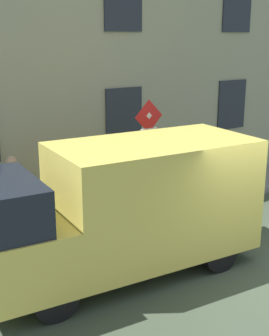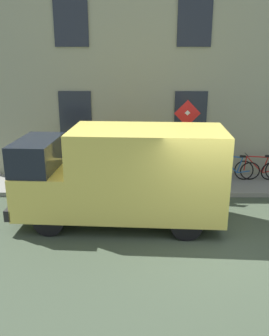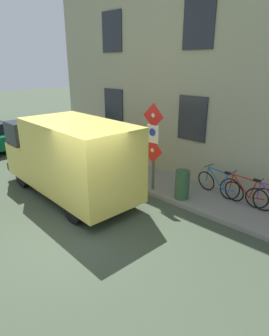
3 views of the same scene
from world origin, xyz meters
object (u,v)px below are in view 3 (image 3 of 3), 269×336
Objects in this scene: pedestrian at (110,141)px; bicycle_red at (246,193)px; bicycle_blue at (219,185)px; sign_post_stacked at (153,140)px; delivery_van at (69,156)px; litter_bin at (182,185)px.

bicycle_red is at bearing 167.09° from pedestrian.
bicycle_blue is 4.89m from pedestrian.
sign_post_stacked reaches higher than bicycle_blue.
bicycle_red is at bearing -142.82° from delivery_van.
sign_post_stacked is 1.59× the size of bicycle_red.
pedestrian is at bearing 10.96° from bicycle_blue.
sign_post_stacked is 1.66m from litter_bin.
pedestrian reaches higher than bicycle_blue.
sign_post_stacked is 2.68m from delivery_van.
delivery_van is at bearing 47.97° from bicycle_blue.
sign_post_stacked is 3.25m from pedestrian.
sign_post_stacked is at bearing 39.66° from bicycle_blue.
sign_post_stacked reaches higher than pedestrian.
pedestrian is (0.89, 3.03, -0.77)m from sign_post_stacked.
delivery_van is 3.18× the size of bicycle_red.
delivery_van is at bearing 98.29° from pedestrian.
pedestrian reaches higher than litter_bin.
delivery_van is 3.16× the size of pedestrian.
delivery_van is at bearing 125.31° from litter_bin.
pedestrian is (2.80, 1.21, -0.26)m from delivery_van.
litter_bin is (0.15, -1.09, -1.25)m from sign_post_stacked.
delivery_van is 5.49m from bicycle_red.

